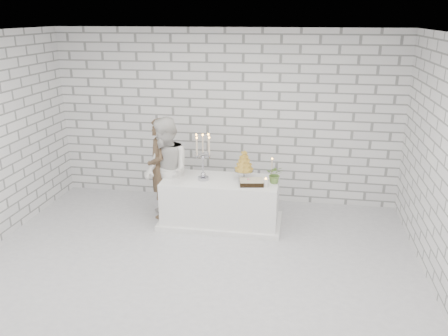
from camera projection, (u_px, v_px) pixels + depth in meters
The scene contains 13 objects.
ground at pixel (194, 267), 6.09m from camera, with size 6.00×5.00×0.01m, color silver.
ceiling at pixel (188, 33), 5.12m from camera, with size 6.00×5.00×0.01m, color white.
wall_back at pixel (225, 117), 7.94m from camera, with size 6.00×0.01×3.00m, color white.
wall_front at pixel (110, 265), 3.27m from camera, with size 6.00×0.01×3.00m, color white.
cake_table at pixel (221, 202), 7.24m from camera, with size 1.80×0.80×0.75m, color white.
groom at pixel (160, 168), 7.42m from camera, with size 0.60×0.40×1.65m, color brown.
bride at pixel (167, 171), 7.17m from camera, with size 0.83×0.65×1.71m, color white.
candelabra at pixel (203, 157), 7.00m from camera, with size 0.30×0.30×0.74m, color #A8A8B3, non-canonical shape.
croquembouche at pixel (244, 165), 7.05m from camera, with size 0.31×0.31×0.48m, color #B28425, non-canonical shape.
chocolate_cake at pixel (251, 182), 6.89m from camera, with size 0.35×0.25×0.08m, color black.
pillar_candle at pixel (266, 183), 6.82m from camera, with size 0.08×0.08×0.12m, color white.
extra_taper at pixel (272, 169), 7.11m from camera, with size 0.06×0.06×0.32m, color beige.
flowers at pixel (275, 174), 6.94m from camera, with size 0.25×0.22×0.28m, color #506C2F.
Camera 1 is at (1.29, -5.19, 3.21)m, focal length 36.59 mm.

